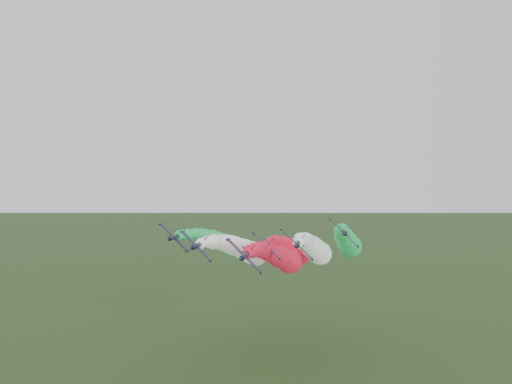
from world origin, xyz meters
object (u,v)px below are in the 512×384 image
jet_lead (280,257)px  jet_inner_right (314,249)px  jet_trail (292,250)px  jet_outer_right (347,241)px  jet_outer_left (225,244)px  jet_inner_left (242,250)px

jet_lead → jet_inner_right: size_ratio=1.00×
jet_lead → jet_inner_right: (9.09, 10.07, 1.15)m
jet_lead → jet_trail: size_ratio=0.99×
jet_outer_right → jet_lead: bearing=-130.4°
jet_lead → jet_outer_left: 25.56m
jet_lead → jet_outer_right: jet_outer_right is taller
jet_inner_right → jet_inner_left: bearing=-180.0°
jet_outer_right → jet_trail: 17.83m
jet_inner_right → jet_outer_left: bearing=164.6°
jet_inner_right → jet_trail: bearing=115.8°
jet_inner_left → jet_outer_left: size_ratio=1.00×
jet_inner_left → jet_inner_right: 20.93m
jet_inner_left → jet_trail: size_ratio=0.99×
jet_lead → jet_inner_left: size_ratio=1.00×
jet_inner_left → jet_outer_left: bearing=131.0°
jet_trail → jet_outer_left: bearing=-159.4°
jet_lead → jet_inner_right: bearing=47.9°
jet_inner_right → jet_outer_left: jet_outer_left is taller
jet_inner_right → jet_trail: size_ratio=0.99×
jet_lead → jet_trail: bearing=86.0°
jet_outer_right → jet_trail: jet_outer_right is taller
jet_outer_left → jet_outer_right: size_ratio=0.99×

